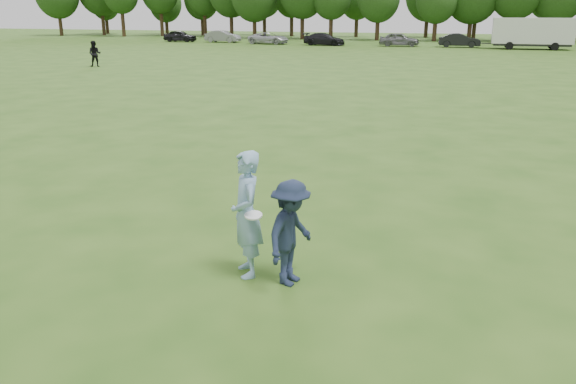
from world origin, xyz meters
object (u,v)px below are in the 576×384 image
at_px(thrower, 246,214).
at_px(player_far_a, 95,54).
at_px(car_d, 324,39).
at_px(cargo_trailer, 532,32).
at_px(car_c, 269,38).
at_px(defender, 291,233).
at_px(car_f, 460,40).
at_px(car_a, 180,36).
at_px(car_b, 223,36).
at_px(car_e, 399,39).

height_order(thrower, player_far_a, thrower).
height_order(car_d, cargo_trailer, cargo_trailer).
relative_size(car_c, car_d, 1.01).
bearing_deg(defender, car_f, 11.17).
distance_m(thrower, car_f, 60.11).
bearing_deg(car_a, car_d, -94.18).
height_order(thrower, car_c, thrower).
xyz_separation_m(car_d, cargo_trailer, (22.63, -0.32, 1.06)).
bearing_deg(car_f, defender, 176.37).
height_order(car_b, car_e, car_e).
distance_m(car_e, cargo_trailer, 14.05).
xyz_separation_m(thrower, car_c, (-20.45, 59.71, -0.31)).
relative_size(car_a, car_e, 0.95).
height_order(thrower, defender, thrower).
bearing_deg(car_b, player_far_a, -170.76).
distance_m(car_a, cargo_trailer, 42.71).
bearing_deg(car_d, player_far_a, 167.28).
relative_size(defender, player_far_a, 0.88).
xyz_separation_m(car_c, car_e, (15.82, 0.19, 0.09)).
distance_m(car_c, car_e, 15.82).
height_order(player_far_a, car_c, player_far_a).
xyz_separation_m(defender, cargo_trailer, (8.59, 58.86, 0.96)).
height_order(car_a, cargo_trailer, cargo_trailer).
xyz_separation_m(player_far_a, car_d, (9.78, 30.56, -0.22)).
bearing_deg(car_b, thrower, -154.09).
bearing_deg(defender, car_b, 36.91).
bearing_deg(car_d, car_c, 89.98).
xyz_separation_m(car_b, car_f, (29.29, -1.24, -0.00)).
bearing_deg(defender, car_d, 25.73).
relative_size(thrower, player_far_a, 1.07).
bearing_deg(car_c, car_f, -85.18).
relative_size(player_far_a, car_f, 0.41).
bearing_deg(car_b, car_a, 93.54).
relative_size(car_b, car_c, 0.92).
height_order(car_b, car_f, car_b).
height_order(player_far_a, car_a, player_far_a).
height_order(defender, car_c, defender).
distance_m(player_far_a, car_e, 36.39).
bearing_deg(car_c, car_a, 87.50).
bearing_deg(car_f, thrower, 175.66).
relative_size(car_b, car_d, 0.93).
relative_size(thrower, car_e, 0.44).
distance_m(car_d, cargo_trailer, 22.66).
xyz_separation_m(car_f, cargo_trailer, (7.32, -1.31, 1.03)).
xyz_separation_m(car_b, cargo_trailer, (36.61, -2.56, 1.02)).
distance_m(thrower, car_d, 60.55).
height_order(car_a, car_b, car_b).
bearing_deg(car_f, cargo_trailer, -102.59).
bearing_deg(car_c, car_e, -85.43).
relative_size(car_a, car_b, 0.95).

